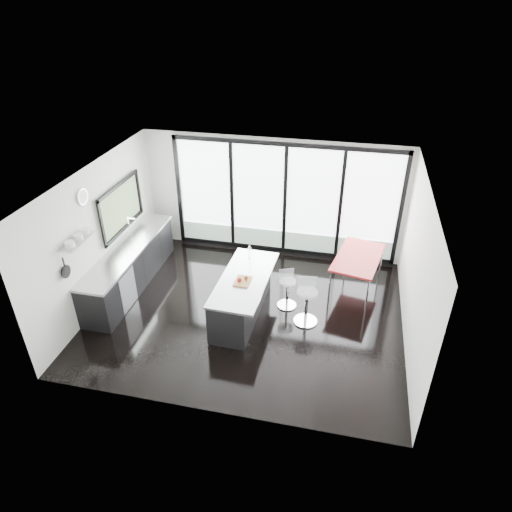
% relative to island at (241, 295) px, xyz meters
% --- Properties ---
extents(floor, '(6.00, 5.00, 0.00)m').
position_rel_island_xyz_m(floor, '(0.11, 0.06, -0.44)').
color(floor, black).
rests_on(floor, ground).
extents(ceiling, '(6.00, 5.00, 0.00)m').
position_rel_island_xyz_m(ceiling, '(0.11, 0.06, 2.36)').
color(ceiling, white).
rests_on(ceiling, wall_back).
extents(wall_back, '(6.00, 0.09, 2.80)m').
position_rel_island_xyz_m(wall_back, '(0.38, 2.52, 0.83)').
color(wall_back, silver).
rests_on(wall_back, ground).
extents(wall_front, '(6.00, 0.00, 2.80)m').
position_rel_island_xyz_m(wall_front, '(0.11, -2.44, 0.96)').
color(wall_front, silver).
rests_on(wall_front, ground).
extents(wall_left, '(0.26, 5.00, 2.80)m').
position_rel_island_xyz_m(wall_left, '(-2.86, 0.33, 1.12)').
color(wall_left, silver).
rests_on(wall_left, ground).
extents(wall_right, '(0.00, 5.00, 2.80)m').
position_rel_island_xyz_m(wall_right, '(3.11, 0.06, 0.96)').
color(wall_right, silver).
rests_on(wall_right, ground).
extents(counter_cabinets, '(0.69, 3.24, 1.36)m').
position_rel_island_xyz_m(counter_cabinets, '(-2.56, 0.45, 0.03)').
color(counter_cabinets, black).
rests_on(counter_cabinets, floor).
extents(island, '(0.96, 2.14, 1.12)m').
position_rel_island_xyz_m(island, '(0.00, 0.00, 0.00)').
color(island, black).
rests_on(island, floor).
extents(bar_stool_near, '(0.53, 0.53, 0.73)m').
position_rel_island_xyz_m(bar_stool_near, '(1.27, 0.01, -0.08)').
color(bar_stool_near, silver).
rests_on(bar_stool_near, floor).
extents(bar_stool_far, '(0.51, 0.51, 0.62)m').
position_rel_island_xyz_m(bar_stool_far, '(0.83, 0.44, -0.13)').
color(bar_stool_far, silver).
rests_on(bar_stool_far, floor).
extents(red_table, '(1.14, 1.65, 0.81)m').
position_rel_island_xyz_m(red_table, '(2.16, 1.35, -0.04)').
color(red_table, '#A41A1A').
rests_on(red_table, floor).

